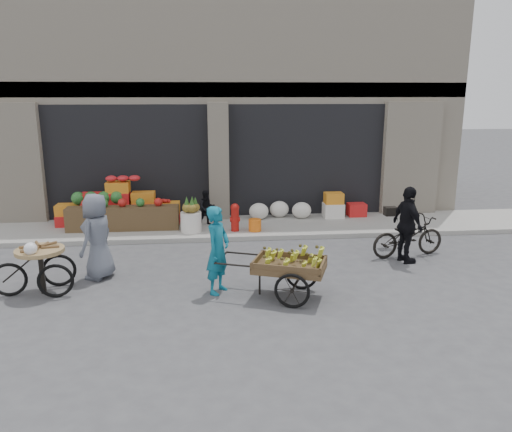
{
  "coord_description": "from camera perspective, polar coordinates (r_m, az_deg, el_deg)",
  "views": [
    {
      "loc": [
        -0.33,
        -8.62,
        3.5
      ],
      "look_at": [
        0.64,
        1.1,
        1.1
      ],
      "focal_mm": 35.0,
      "sensor_mm": 36.0,
      "label": 1
    }
  ],
  "objects": [
    {
      "name": "ground",
      "position": [
        9.31,
        -3.28,
        -8.31
      ],
      "size": [
        80.0,
        80.0,
        0.0
      ],
      "primitive_type": "plane",
      "color": "#424244",
      "rests_on": "ground"
    },
    {
      "name": "banana_cart",
      "position": [
        8.73,
        3.56,
        -5.43
      ],
      "size": [
        2.22,
        1.48,
        0.86
      ],
      "rotation": [
        0.0,
        0.0,
        -0.36
      ],
      "color": "brown",
      "rests_on": "ground"
    },
    {
      "name": "seated_person",
      "position": [
        13.14,
        -5.64,
        0.93
      ],
      "size": [
        0.51,
        0.43,
        0.93
      ],
      "primitive_type": "imported",
      "rotation": [
        0.0,
        0.0,
        0.17
      ],
      "color": "black",
      "rests_on": "sidewalk"
    },
    {
      "name": "tricycle_cart",
      "position": [
        9.7,
        -23.41,
        -4.98
      ],
      "size": [
        1.46,
        0.97,
        0.95
      ],
      "rotation": [
        0.0,
        0.0,
        0.17
      ],
      "color": "#9E7F51",
      "rests_on": "ground"
    },
    {
      "name": "vendor_woman",
      "position": [
        8.91,
        -4.39,
        -3.9
      ],
      "size": [
        0.62,
        0.69,
        1.59
      ],
      "primitive_type": "imported",
      "rotation": [
        0.0,
        0.0,
        1.05
      ],
      "color": "#10667F",
      "rests_on": "ground"
    },
    {
      "name": "cyclist",
      "position": [
        10.93,
        16.93,
        -1.0
      ],
      "size": [
        0.58,
        1.02,
        1.64
      ],
      "primitive_type": "imported",
      "rotation": [
        0.0,
        0.0,
        1.77
      ],
      "color": "black",
      "rests_on": "ground"
    },
    {
      "name": "pineapple_bin",
      "position": [
        12.62,
        -7.43,
        -0.67
      ],
      "size": [
        0.52,
        0.52,
        0.5
      ],
      "primitive_type": "cylinder",
      "color": "silver",
      "rests_on": "sidewalk"
    },
    {
      "name": "fire_hydrant",
      "position": [
        12.55,
        -2.43,
        -0.01
      ],
      "size": [
        0.22,
        0.22,
        0.71
      ],
      "color": "#A5140F",
      "rests_on": "sidewalk"
    },
    {
      "name": "bicycle",
      "position": [
        11.46,
        16.97,
        -2.24
      ],
      "size": [
        1.8,
        0.92,
        0.9
      ],
      "primitive_type": "imported",
      "rotation": [
        0.0,
        0.0,
        1.77
      ],
      "color": "black",
      "rests_on": "ground"
    },
    {
      "name": "right_bay_goods",
      "position": [
        13.98,
        6.61,
        0.95
      ],
      "size": [
        3.35,
        0.6,
        0.7
      ],
      "color": "silver",
      "rests_on": "sidewalk"
    },
    {
      "name": "vendor_grey",
      "position": [
        10.04,
        -17.7,
        -2.24
      ],
      "size": [
        0.82,
        0.96,
        1.68
      ],
      "primitive_type": "imported",
      "rotation": [
        0.0,
        0.0,
        -1.99
      ],
      "color": "slate",
      "rests_on": "ground"
    },
    {
      "name": "sidewalk",
      "position": [
        13.18,
        -4.06,
        -1.35
      ],
      "size": [
        18.0,
        2.2,
        0.12
      ],
      "primitive_type": "cube",
      "color": "gray",
      "rests_on": "ground"
    },
    {
      "name": "building",
      "position": [
        16.65,
        -4.69,
        13.33
      ],
      "size": [
        14.0,
        6.45,
        7.0
      ],
      "color": "beige",
      "rests_on": "ground"
    },
    {
      "name": "fruit_display",
      "position": [
        13.47,
        -14.76,
        1.24
      ],
      "size": [
        3.1,
        1.12,
        1.24
      ],
      "color": "red",
      "rests_on": "sidewalk"
    },
    {
      "name": "orange_bucket",
      "position": [
        12.59,
        -0.13,
        -1.04
      ],
      "size": [
        0.32,
        0.32,
        0.3
      ],
      "primitive_type": "cylinder",
      "color": "orange",
      "rests_on": "sidewalk"
    }
  ]
}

